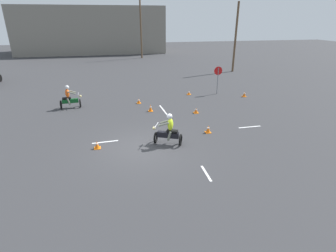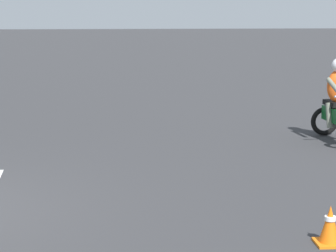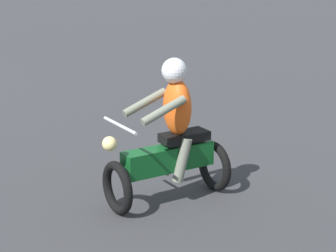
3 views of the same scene
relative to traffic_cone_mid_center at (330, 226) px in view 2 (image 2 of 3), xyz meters
name	(u,v)px [view 2 (image 2 of 3)]	position (x,y,z in m)	size (l,w,h in m)	color
traffic_cone_mid_center	(330,226)	(0.00, 0.00, 0.00)	(0.32, 0.32, 0.46)	orange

